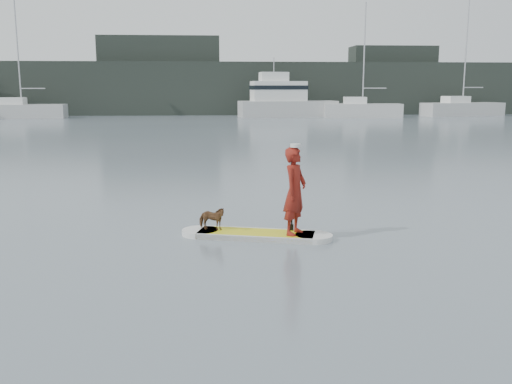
{
  "coord_description": "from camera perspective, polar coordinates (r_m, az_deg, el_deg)",
  "views": [
    {
      "loc": [
        -3.77,
        -15.54,
        3.21
      ],
      "look_at": [
        -2.89,
        -3.63,
        1.0
      ],
      "focal_mm": 40.0,
      "sensor_mm": 36.0,
      "label": 1
    }
  ],
  "objects": [
    {
      "name": "shore_mass",
      "position": [
        68.64,
        -1.1,
        10.31
      ],
      "size": [
        90.0,
        6.0,
        6.0
      ],
      "primitive_type": "cube",
      "color": "black",
      "rests_on": "ground"
    },
    {
      "name": "white_cap",
      "position": [
        11.88,
        3.97,
        4.66
      ],
      "size": [
        0.22,
        0.22,
        0.07
      ],
      "primitive_type": "cylinder",
      "color": "silver",
      "rests_on": "paddler"
    },
    {
      "name": "paddle",
      "position": [
        12.35,
        3.58,
        -0.81
      ],
      "size": [
        0.11,
        0.3,
        2.0
      ],
      "rotation": [
        0.0,
        0.0,
        -0.25
      ],
      "color": "black",
      "rests_on": "ground"
    },
    {
      "name": "sailboat_e",
      "position": [
        62.43,
        10.52,
        8.14
      ],
      "size": [
        8.39,
        3.5,
        11.83
      ],
      "rotation": [
        0.0,
        0.0,
        -0.11
      ],
      "color": "beige",
      "rests_on": "ground"
    },
    {
      "name": "ground",
      "position": [
        16.31,
        9.23,
        -1.0
      ],
      "size": [
        140.0,
        140.0,
        0.0
      ],
      "primitive_type": "plane",
      "color": "slate",
      "rests_on": "ground"
    },
    {
      "name": "sailboat_f",
      "position": [
        68.02,
        19.88,
        7.95
      ],
      "size": [
        9.54,
        4.51,
        13.74
      ],
      "rotation": [
        0.0,
        0.0,
        0.2
      ],
      "color": "beige",
      "rests_on": "ground"
    },
    {
      "name": "sailboat_b",
      "position": [
        64.16,
        -22.42,
        7.64
      ],
      "size": [
        8.83,
        3.08,
        12.93
      ],
      "rotation": [
        0.0,
        0.0,
        0.05
      ],
      "color": "beige",
      "rests_on": "ground"
    },
    {
      "name": "paddleboard",
      "position": [
        12.35,
        -0.0,
        -4.29
      ],
      "size": [
        3.22,
        1.43,
        0.12
      ],
      "rotation": [
        0.0,
        0.0,
        -0.25
      ],
      "color": "yellow",
      "rests_on": "ground"
    },
    {
      "name": "shore_building_east",
      "position": [
        72.87,
        13.39,
        10.83
      ],
      "size": [
        10.0,
        4.0,
        8.0
      ],
      "primitive_type": "cube",
      "color": "black",
      "rests_on": "ground"
    },
    {
      "name": "shore_building_west",
      "position": [
        69.83,
        -9.54,
        11.4
      ],
      "size": [
        14.0,
        4.0,
        9.0
      ],
      "primitive_type": "cube",
      "color": "black",
      "rests_on": "ground"
    },
    {
      "name": "dog",
      "position": [
        12.48,
        -4.46,
        -2.65
      ],
      "size": [
        0.67,
        0.47,
        0.52
      ],
      "primitive_type": "imported",
      "rotation": [
        0.0,
        0.0,
        1.24
      ],
      "color": "#52321C",
      "rests_on": "paddleboard"
    },
    {
      "name": "paddler",
      "position": [
        12.02,
        3.91,
        0.09
      ],
      "size": [
        0.73,
        0.81,
        1.85
      ],
      "primitive_type": "imported",
      "rotation": [
        0.0,
        0.0,
        1.01
      ],
      "color": "maroon",
      "rests_on": "paddleboard"
    },
    {
      "name": "motor_yacht_a",
      "position": [
        62.02,
        2.78,
        9.13
      ],
      "size": [
        10.75,
        4.5,
        6.26
      ],
      "rotation": [
        0.0,
        0.0,
        0.13
      ],
      "color": "beige",
      "rests_on": "ground"
    }
  ]
}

